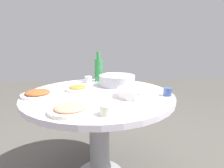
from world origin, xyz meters
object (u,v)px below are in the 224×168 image
object	(u,v)px
dish_stirfry	(38,94)
tea_cup_far	(107,110)
dish_tofu_braise	(78,88)
tea_cup_near	(168,92)
tea_cup_side	(88,79)
round_dining_table	(99,112)
soup_bowl	(134,93)
green_bottle	(99,69)
dish_shrimp	(70,109)
rice_bowl	(117,80)

from	to	relation	value
dish_stirfry	tea_cup_far	distance (m)	0.62
dish_tofu_braise	tea_cup_near	distance (m)	0.70
dish_stirfry	tea_cup_far	world-z (taller)	tea_cup_far
tea_cup_side	tea_cup_far	bearing A→B (deg)	98.55
round_dining_table	tea_cup_far	distance (m)	0.47
soup_bowl	tea_cup_side	xyz separation A→B (m)	(0.34, -0.50, 0.00)
soup_bowl	dish_tofu_braise	size ratio (longest dim) A/B	1.33
tea_cup_far	tea_cup_near	bearing A→B (deg)	-144.76
green_bottle	dish_stirfry	bearing A→B (deg)	47.15
tea_cup_far	tea_cup_side	bearing A→B (deg)	-81.45
dish_tofu_braise	green_bottle	xyz separation A→B (m)	(-0.18, -0.33, 0.10)
dish_stirfry	tea_cup_far	size ratio (longest dim) A/B	3.07
round_dining_table	dish_tofu_braise	world-z (taller)	dish_tofu_braise
dish_shrimp	tea_cup_side	world-z (taller)	tea_cup_side
dish_tofu_braise	tea_cup_far	world-z (taller)	tea_cup_far
dish_tofu_braise	tea_cup_near	size ratio (longest dim) A/B	3.30
round_dining_table	tea_cup_side	distance (m)	0.44
round_dining_table	tea_cup_near	bearing A→B (deg)	168.04
green_bottle	tea_cup_far	bearing A→B (deg)	91.53
tea_cup_near	tea_cup_side	size ratio (longest dim) A/B	0.89
rice_bowl	tea_cup_far	distance (m)	0.71
rice_bowl	dish_tofu_braise	world-z (taller)	rice_bowl
rice_bowl	dish_tofu_braise	xyz separation A→B (m)	(0.34, 0.14, -0.03)
rice_bowl	soup_bowl	bearing A→B (deg)	102.31
rice_bowl	dish_stirfry	world-z (taller)	rice_bowl
soup_bowl	tea_cup_far	bearing A→B (deg)	56.23
dish_shrimp	green_bottle	distance (m)	0.85
dish_shrimp	tea_cup_side	size ratio (longest dim) A/B	3.61
round_dining_table	tea_cup_far	bearing A→B (deg)	94.38
rice_bowl	dish_shrimp	size ratio (longest dim) A/B	1.30
green_bottle	dish_shrimp	bearing A→B (deg)	77.79
soup_bowl	dish_shrimp	size ratio (longest dim) A/B	1.08
tea_cup_near	dish_tofu_braise	bearing A→B (deg)	-18.53
green_bottle	tea_cup_side	xyz separation A→B (m)	(0.10, 0.06, -0.09)
dish_shrimp	dish_stirfry	bearing A→B (deg)	-51.39
soup_bowl	tea_cup_near	distance (m)	0.25
dish_shrimp	tea_cup_near	distance (m)	0.72
rice_bowl	dish_tofu_braise	distance (m)	0.37
dish_tofu_braise	tea_cup_near	bearing A→B (deg)	161.47
round_dining_table	green_bottle	size ratio (longest dim) A/B	3.87
rice_bowl	tea_cup_near	distance (m)	0.49
green_bottle	tea_cup_side	bearing A→B (deg)	31.81
dish_shrimp	dish_tofu_braise	xyz separation A→B (m)	(-0.00, -0.49, -0.00)
round_dining_table	dish_stirfry	size ratio (longest dim) A/B	4.79
soup_bowl	dish_shrimp	xyz separation A→B (m)	(0.42, 0.27, -0.01)
round_dining_table	tea_cup_near	size ratio (longest dim) A/B	18.52
green_bottle	rice_bowl	bearing A→B (deg)	129.62
tea_cup_side	dish_tofu_braise	bearing A→B (deg)	74.20
dish_stirfry	tea_cup_side	world-z (taller)	tea_cup_side
soup_bowl	dish_tofu_braise	bearing A→B (deg)	-28.60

